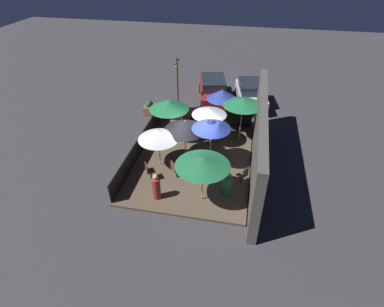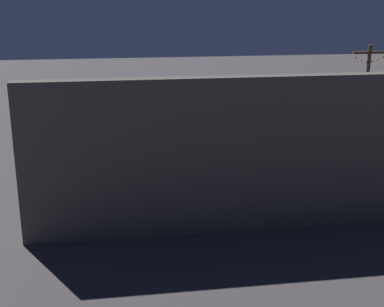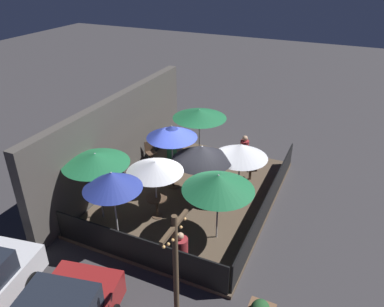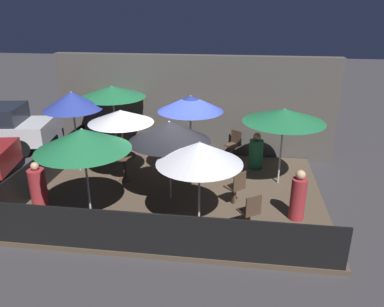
% 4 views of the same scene
% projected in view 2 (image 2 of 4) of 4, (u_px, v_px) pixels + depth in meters
% --- Properties ---
extents(ground_plane, '(60.00, 60.00, 0.00)m').
position_uv_depth(ground_plane, '(213.00, 182.00, 14.92)').
color(ground_plane, '#383538').
extents(patio_deck, '(7.72, 5.74, 0.12)m').
position_uv_depth(patio_deck, '(213.00, 180.00, 14.90)').
color(patio_deck, brown).
rests_on(patio_deck, ground_plane).
extents(building_wall, '(9.32, 0.36, 3.41)m').
position_uv_depth(building_wall, '(241.00, 155.00, 11.50)').
color(building_wall, '#4C4742').
rests_on(building_wall, ground_plane).
extents(fence_front, '(7.52, 0.05, 0.95)m').
position_uv_depth(fence_front, '(197.00, 135.00, 17.42)').
color(fence_front, black).
rests_on(fence_front, patio_deck).
extents(fence_side_left, '(0.05, 5.54, 0.95)m').
position_uv_depth(fence_side_left, '(344.00, 155.00, 15.30)').
color(fence_side_left, black).
rests_on(fence_side_left, patio_deck).
extents(patio_umbrella_0, '(1.82, 1.82, 2.10)m').
position_uv_depth(patio_umbrella_0, '(280.00, 112.00, 14.08)').
color(patio_umbrella_0, '#B2B2B7').
rests_on(patio_umbrella_0, patio_deck).
extents(patio_umbrella_1, '(1.83, 1.83, 2.49)m').
position_uv_depth(patio_umbrella_1, '(212.00, 104.00, 13.37)').
color(patio_umbrella_1, '#B2B2B7').
rests_on(patio_umbrella_1, patio_deck).
extents(patio_umbrella_2, '(2.11, 2.11, 2.41)m').
position_uv_depth(patio_umbrella_2, '(334.00, 113.00, 12.55)').
color(patio_umbrella_2, '#B2B2B7').
rests_on(patio_umbrella_2, patio_deck).
extents(patio_umbrella_3, '(2.14, 2.14, 2.26)m').
position_uv_depth(patio_umbrella_3, '(263.00, 94.00, 16.16)').
color(patio_umbrella_3, '#B2B2B7').
rests_on(patio_umbrella_3, patio_deck).
extents(patio_umbrella_4, '(1.71, 1.71, 2.47)m').
position_uv_depth(patio_umbrella_4, '(345.00, 103.00, 13.80)').
color(patio_umbrella_4, '#B2B2B7').
rests_on(patio_umbrella_4, patio_deck).
extents(patio_umbrella_5, '(2.24, 2.24, 2.19)m').
position_uv_depth(patio_umbrella_5, '(110.00, 118.00, 13.04)').
color(patio_umbrella_5, '#B2B2B7').
rests_on(patio_umbrella_5, patio_deck).
extents(patio_umbrella_6, '(2.08, 2.08, 2.13)m').
position_uv_depth(patio_umbrella_6, '(215.00, 109.00, 14.78)').
color(patio_umbrella_6, '#B2B2B7').
rests_on(patio_umbrella_6, patio_deck).
extents(patio_umbrella_7, '(1.94, 1.94, 2.02)m').
position_uv_depth(patio_umbrella_7, '(179.00, 105.00, 15.70)').
color(patio_umbrella_7, '#B2B2B7').
rests_on(patio_umbrella_7, patio_deck).
extents(dining_table_0, '(0.70, 0.70, 0.76)m').
position_uv_depth(dining_table_0, '(278.00, 160.00, 14.47)').
color(dining_table_0, '#4C3828').
rests_on(dining_table_0, patio_deck).
extents(dining_table_1, '(0.89, 0.89, 0.72)m').
position_uv_depth(dining_table_1, '(212.00, 168.00, 13.85)').
color(dining_table_1, '#4C3828').
rests_on(dining_table_1, patio_deck).
extents(patio_chair_0, '(0.55, 0.55, 0.93)m').
position_uv_depth(patio_chair_0, '(140.00, 146.00, 16.06)').
color(patio_chair_0, '#4C3828').
rests_on(patio_chair_0, patio_deck).
extents(patio_chair_1, '(0.57, 0.57, 0.94)m').
position_uv_depth(patio_chair_1, '(155.00, 157.00, 15.02)').
color(patio_chair_1, '#4C3828').
rests_on(patio_chair_1, patio_deck).
extents(patio_chair_2, '(0.56, 0.56, 0.96)m').
position_uv_depth(patio_chair_2, '(173.00, 196.00, 12.10)').
color(patio_chair_2, '#4C3828').
rests_on(patio_chair_2, patio_deck).
extents(patron_0, '(0.55, 0.55, 1.17)m').
position_uv_depth(patron_0, '(315.00, 143.00, 16.36)').
color(patron_0, maroon).
rests_on(patron_0, patio_deck).
extents(patron_1, '(0.43, 0.43, 1.26)m').
position_uv_depth(patron_1, '(102.00, 152.00, 15.24)').
color(patron_1, maroon).
rests_on(patron_1, patio_deck).
extents(patron_2, '(0.61, 0.61, 1.15)m').
position_uv_depth(patron_2, '(140.00, 189.00, 12.62)').
color(patron_2, '#236642').
rests_on(patron_2, patio_deck).
extents(planter_box, '(0.88, 0.62, 0.96)m').
position_uv_depth(planter_box, '(316.00, 129.00, 18.99)').
color(planter_box, brown).
rests_on(planter_box, ground_plane).
extents(light_post, '(1.10, 0.12, 3.52)m').
position_uv_depth(light_post, '(366.00, 93.00, 17.08)').
color(light_post, brown).
rests_on(light_post, ground_plane).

